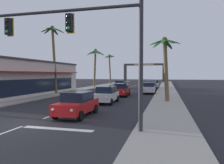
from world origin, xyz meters
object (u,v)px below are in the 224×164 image
sedan_parked_mid_kerb (151,86)px  palm_right_second (165,58)px  sedan_lead_at_stop_bar (77,104)px  sedan_oncoming_far (120,84)px  sedan_parked_nearest_kerb (149,88)px  sedan_parked_far_kerb (154,84)px  storefront_strip_left (20,78)px  palm_left_third (95,61)px  town_gateway_arch (144,70)px  sedan_fifth_in_queue (121,90)px  palm_left_second (54,48)px  palm_left_farthest (110,65)px  sedan_third_in_queue (106,95)px  traffic_signal_mast (71,34)px

sedan_parked_mid_kerb → palm_right_second: 17.16m
sedan_lead_at_stop_bar → sedan_oncoming_far: (-3.27, 29.53, 0.00)m
sedan_parked_nearest_kerb → sedan_parked_mid_kerb: (-0.16, 6.77, 0.00)m
sedan_parked_far_kerb → storefront_strip_left: (-17.39, -20.12, 1.53)m
palm_left_third → storefront_strip_left: 19.66m
palm_left_third → palm_right_second: bearing=-55.5°
town_gateway_arch → palm_left_third: bearing=-103.1°
sedan_parked_nearest_kerb → palm_left_third: palm_left_third is taller
sedan_fifth_in_queue → sedan_parked_far_kerb: (3.27, 18.28, 0.00)m
palm_left_second → storefront_strip_left: bearing=-140.8°
palm_left_farthest → palm_right_second: (15.96, -37.73, -1.11)m
sedan_third_in_queue → town_gateway_arch: (-1.89, 55.88, 3.47)m
palm_right_second → storefront_strip_left: bearing=171.0°
sedan_fifth_in_queue → sedan_parked_far_kerb: same height
palm_left_farthest → palm_right_second: size_ratio=1.29×
storefront_strip_left → traffic_signal_mast: bearing=-46.0°
sedan_lead_at_stop_bar → sedan_parked_nearest_kerb: (3.48, 18.84, 0.00)m
sedan_fifth_in_queue → storefront_strip_left: size_ratio=0.21×
palm_right_second → sedan_parked_far_kerb: bearing=95.8°
sedan_third_in_queue → sedan_parked_far_kerb: size_ratio=0.99×
sedan_parked_nearest_kerb → town_gateway_arch: bearing=96.8°
sedan_third_in_queue → palm_left_second: 14.45m
palm_right_second → sedan_lead_at_stop_bar: bearing=-122.9°
palm_left_second → storefront_strip_left: 6.36m
sedan_parked_far_kerb → palm_left_second: palm_left_second is taller
traffic_signal_mast → town_gateway_arch: size_ratio=0.80×
sedan_oncoming_far → sedan_parked_nearest_kerb: size_ratio=1.00×
sedan_fifth_in_queue → sedan_parked_nearest_kerb: size_ratio=1.00×
traffic_signal_mast → sedan_parked_far_kerb: 36.05m
sedan_lead_at_stop_bar → sedan_third_in_queue: size_ratio=1.00×
traffic_signal_mast → palm_left_second: 21.88m
sedan_lead_at_stop_bar → storefront_strip_left: 18.53m
palm_left_second → town_gateway_arch: bearing=79.9°
traffic_signal_mast → town_gateway_arch: (-2.94, 66.34, -0.65)m
sedan_parked_mid_kerb → town_gateway_arch: size_ratio=0.31×
storefront_strip_left → palm_left_farthest: bearing=83.8°
sedan_parked_far_kerb → palm_right_second: size_ratio=0.66×
palm_left_second → sedan_lead_at_stop_bar: bearing=-55.7°
sedan_lead_at_stop_bar → town_gateway_arch: size_ratio=0.31×
sedan_parked_nearest_kerb → palm_left_second: 15.44m
sedan_third_in_queue → sedan_parked_far_kerb: bearing=82.4°
sedan_third_in_queue → sedan_parked_nearest_kerb: (3.35, 11.84, 0.00)m
sedan_lead_at_stop_bar → palm_right_second: size_ratio=0.66×
town_gateway_arch → palm_left_farthest: bearing=-117.4°
sedan_parked_mid_kerb → sedan_parked_far_kerb: (0.18, 6.67, 0.00)m
palm_right_second → storefront_strip_left: (-19.74, 3.12, -2.21)m
palm_right_second → storefront_strip_left: palm_right_second is taller
traffic_signal_mast → sedan_fifth_in_queue: (-0.95, 17.46, -4.12)m
storefront_strip_left → sedan_parked_nearest_kerb: bearing=21.0°
traffic_signal_mast → sedan_oncoming_far: 33.53m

